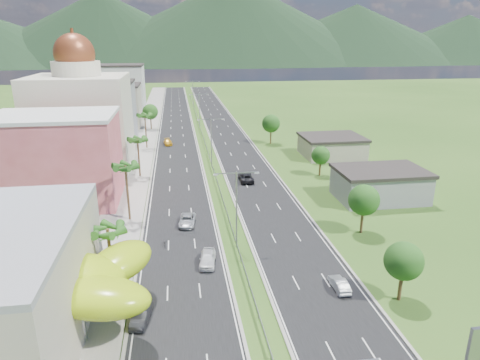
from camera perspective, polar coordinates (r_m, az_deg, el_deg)
name	(u,v)px	position (r m, az deg, el deg)	size (l,w,h in m)	color
ground	(249,287)	(51.26, 1.16, -14.04)	(500.00, 500.00, 0.00)	#2D5119
road_left	(177,132)	(135.49, -8.43, 6.41)	(11.00, 260.00, 0.04)	black
road_right	(225,130)	(136.30, -2.08, 6.66)	(11.00, 260.00, 0.04)	black
sidewalk_left	(146,132)	(135.82, -12.46, 6.22)	(7.00, 260.00, 0.12)	gray
median_guardrail	(205,142)	(118.00, -4.71, 5.08)	(0.10, 216.06, 0.76)	gray
streetlight_median_b	(236,202)	(57.07, -0.48, -2.94)	(6.04, 0.25, 11.00)	gray
streetlight_median_c	(211,137)	(95.25, -3.87, 5.70)	(6.04, 0.25, 11.00)	gray
streetlight_median_d	(199,107)	(139.43, -5.45, 9.66)	(6.04, 0.25, 11.00)	gray
streetlight_median_e	(193,91)	(184.00, -6.29, 11.71)	(6.04, 0.25, 11.00)	gray
lime_canopy	(53,281)	(46.44, -23.62, -12.27)	(18.00, 15.00, 7.40)	#9ABC12
pink_shophouse	(58,161)	(79.99, -23.15, 2.36)	(20.00, 15.00, 15.00)	#C75157
domed_building	(82,116)	(101.12, -20.36, 8.01)	(20.00, 20.00, 28.70)	beige
midrise_grey	(105,113)	(125.75, -17.57, 8.55)	(16.00, 15.00, 16.00)	gray
midrise_beige	(115,106)	(147.50, -16.28, 9.40)	(16.00, 15.00, 13.00)	#A69C88
midrise_white	(122,91)	(169.83, -15.40, 11.41)	(16.00, 15.00, 18.00)	silver
shed_near	(380,186)	(80.35, 18.12, -0.73)	(15.00, 10.00, 5.00)	gray
shed_far	(332,147)	(107.60, 12.12, 4.31)	(14.00, 12.00, 4.40)	#A69C88
palm_tree_b	(108,233)	(49.76, -17.21, -6.73)	(3.60, 3.60, 8.10)	#47301C
palm_tree_c	(126,169)	(67.88, -15.02, 1.46)	(3.60, 3.60, 9.60)	#47301C
palm_tree_d	(138,141)	(90.27, -13.50, 5.05)	(3.60, 3.60, 8.60)	#47301C
palm_tree_e	(145,117)	(114.58, -12.58, 8.24)	(3.60, 3.60, 9.40)	#47301C
leafy_tree_lfar	(150,112)	(139.64, -11.88, 8.89)	(4.90, 4.90, 8.05)	#47301C
leafy_tree_ra	(404,261)	(49.80, 20.99, -10.07)	(4.20, 4.20, 6.90)	#47301C
leafy_tree_rb	(364,200)	(64.67, 16.19, -2.59)	(4.55, 4.55, 7.47)	#47301C
leafy_tree_rc	(321,155)	(90.73, 10.71, 3.24)	(3.85, 3.85, 6.33)	#47301C
leafy_tree_rd	(271,124)	(117.56, 4.15, 7.52)	(4.90, 4.90, 8.05)	#47301C
mountain_ridge	(234,65)	(498.04, -0.75, 15.10)	(860.00, 140.00, 90.00)	black
car_white_near_left	(208,258)	(55.47, -4.34, -10.37)	(1.95, 4.84, 1.65)	white
car_dark_left	(141,315)	(46.59, -13.07, -17.14)	(1.52, 4.37, 1.44)	black
car_silver_mid_left	(187,220)	(66.92, -7.05, -5.34)	(2.38, 5.16, 1.43)	#ADB0B6
car_yellow_far_left	(168,142)	(118.43, -9.59, 5.01)	(2.01, 4.95, 1.44)	gold
car_silver_right	(339,284)	(51.69, 13.11, -13.35)	(1.41, 4.04, 1.33)	#ADB0B5
car_dark_far_right	(246,177)	(86.35, 0.79, 0.35)	(2.66, 5.77, 1.60)	black
motorcycle	(165,243)	(60.71, -10.01, -8.22)	(0.54, 1.77, 1.13)	black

